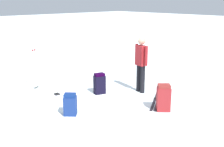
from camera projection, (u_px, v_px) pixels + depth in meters
ground_plane at (112, 96)px, 8.25m from camera, size 80.00×80.00×0.00m
skier_standing at (141, 62)px, 8.40m from camera, size 0.29×0.56×1.70m
ski_pair_near at (57, 95)px, 8.34m from camera, size 1.97×0.46×0.05m
ski_pair_far at (157, 99)px, 8.00m from camera, size 1.66×1.09×0.05m
backpack_large_dark at (100, 84)px, 8.41m from camera, size 0.38×0.31×0.64m
backpack_bright at (70, 105)px, 6.88m from camera, size 0.39×0.40×0.55m
backpack_small_spare at (164, 98)px, 7.12m from camera, size 0.43×0.43×0.70m
ski_poles_planted_near at (35, 67)px, 8.73m from camera, size 0.16×0.10×1.29m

